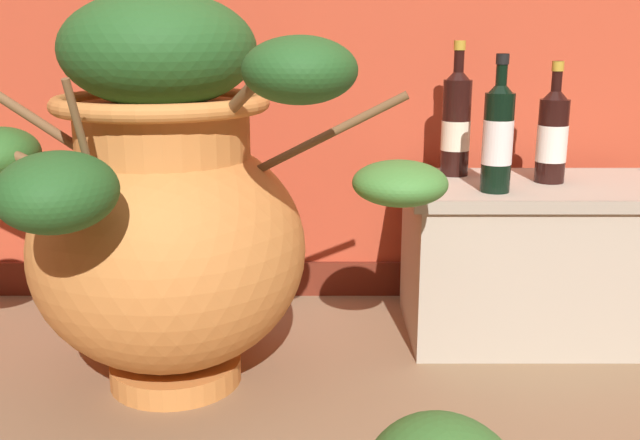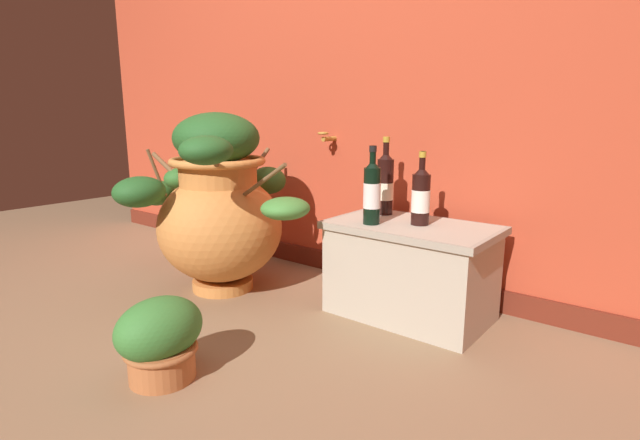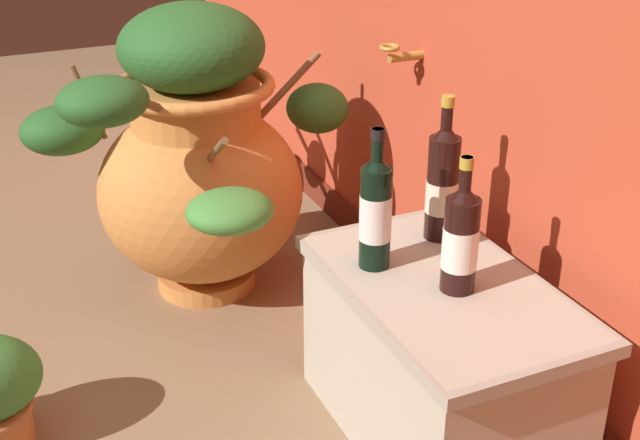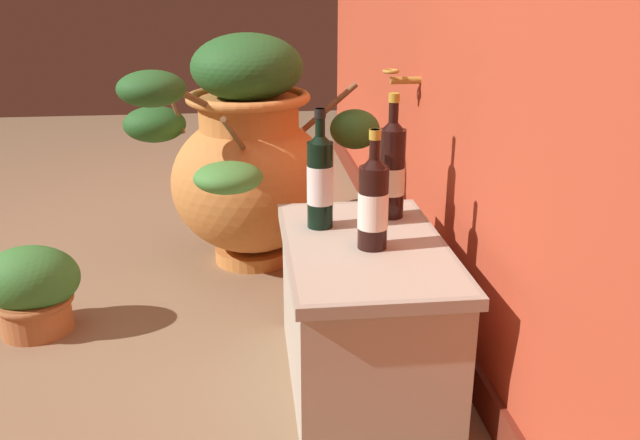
{
  "view_description": "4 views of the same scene",
  "coord_description": "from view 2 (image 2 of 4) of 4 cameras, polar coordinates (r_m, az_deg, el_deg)",
  "views": [
    {
      "loc": [
        -0.15,
        -0.99,
        0.78
      ],
      "look_at": [
        -0.15,
        0.65,
        0.35
      ],
      "focal_mm": 41.04,
      "sensor_mm": 36.0,
      "label": 1
    },
    {
      "loc": [
        1.33,
        -0.98,
        0.86
      ],
      "look_at": [
        0.07,
        0.62,
        0.41
      ],
      "focal_mm": 27.59,
      "sensor_mm": 36.0,
      "label": 2
    },
    {
      "loc": [
        1.74,
        -0.08,
        1.33
      ],
      "look_at": [
        -0.01,
        0.71,
        0.39
      ],
      "focal_mm": 47.83,
      "sensor_mm": 36.0,
      "label": 3
    },
    {
      "loc": [
        2.0,
        0.52,
        1.05
      ],
      "look_at": [
        0.01,
        0.75,
        0.33
      ],
      "focal_mm": 38.31,
      "sensor_mm": 36.0,
      "label": 4
    }
  ],
  "objects": [
    {
      "name": "ground_plane",
      "position": [
        1.86,
        -14.28,
        -15.39
      ],
      "size": [
        7.0,
        7.0,
        0.0
      ],
      "primitive_type": "plane",
      "color": "#896B4C"
    },
    {
      "name": "potted_shrub",
      "position": [
        1.71,
        -18.05,
        -12.93
      ],
      "size": [
        0.24,
        0.3,
        0.28
      ],
      "color": "#B26638",
      "rests_on": "ground_plane"
    },
    {
      "name": "back_wall",
      "position": [
        2.59,
        7.18,
        22.06
      ],
      "size": [
        4.4,
        0.33,
        2.6
      ],
      "color": "#B74228",
      "rests_on": "ground_plane"
    },
    {
      "name": "terracotta_urn",
      "position": [
        2.41,
        -11.77,
        1.49
      ],
      "size": [
        1.24,
        0.96,
        0.86
      ],
      "color": "#CC7F3D",
      "rests_on": "ground_plane"
    },
    {
      "name": "wine_bottle_middle",
      "position": [
        2.23,
        7.57,
        4.3
      ],
      "size": [
        0.08,
        0.08,
        0.35
      ],
      "color": "black",
      "rests_on": "stone_ledge"
    },
    {
      "name": "wine_bottle_left",
      "position": [
        2.04,
        11.62,
        2.83
      ],
      "size": [
        0.08,
        0.08,
        0.3
      ],
      "color": "black",
      "rests_on": "stone_ledge"
    },
    {
      "name": "wine_bottle_right",
      "position": [
        2.02,
        6.05,
        3.34
      ],
      "size": [
        0.07,
        0.07,
        0.32
      ],
      "color": "black",
      "rests_on": "stone_ledge"
    },
    {
      "name": "stone_ledge",
      "position": [
        2.12,
        10.46,
        -5.41
      ],
      "size": [
        0.68,
        0.41,
        0.4
      ],
      "color": "#B2A893",
      "rests_on": "ground_plane"
    }
  ]
}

